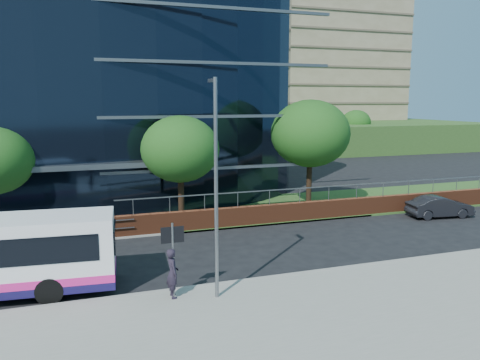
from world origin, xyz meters
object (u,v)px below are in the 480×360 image
object	(u,v)px
tree_far_c	(180,149)
street_sign	(173,244)
tree_far_d	(310,134)
pedestrian	(173,273)
tree_dist_e	(260,122)
tree_dist_f	(356,122)
streetlight_east	(216,183)
parked_car	(440,207)

from	to	relation	value
tree_far_c	street_sign	bearing A→B (deg)	-103.29
tree_far_d	pedestrian	distance (m)	16.95
tree_far_c	tree_dist_e	bearing A→B (deg)	61.26
tree_dist_f	streetlight_east	xyz separation A→B (m)	(-34.00, -44.17, 0.23)
tree_dist_e	streetlight_east	size ratio (longest dim) A/B	0.81
parked_car	tree_far_c	bearing A→B (deg)	84.94
street_sign	tree_dist_e	xyz separation A→B (m)	(19.50, 41.59, 2.39)
tree_dist_f	streetlight_east	distance (m)	55.74
street_sign	tree_dist_f	distance (m)	56.25
streetlight_east	pedestrian	distance (m)	3.73
streetlight_east	pedestrian	size ratio (longest dim) A/B	4.30
tree_dist_e	pedestrian	size ratio (longest dim) A/B	3.50
pedestrian	tree_dist_e	bearing A→B (deg)	-28.10
tree_dist_f	parked_car	distance (m)	40.53
tree_dist_e	tree_far_c	bearing A→B (deg)	-118.74
street_sign	tree_far_c	distance (m)	11.14
tree_dist_f	tree_far_c	bearing A→B (deg)	-135.00
street_sign	pedestrian	distance (m)	1.08
tree_dist_f	streetlight_east	size ratio (longest dim) A/B	0.76
tree_dist_f	pedestrian	world-z (taller)	tree_dist_f
tree_dist_f	pedestrian	xyz separation A→B (m)	(-35.55, -43.70, -3.13)
tree_far_c	tree_far_d	distance (m)	9.08
tree_far_d	tree_dist_f	xyz separation A→B (m)	(24.00, 32.00, -0.98)
tree_far_c	parked_car	bearing A→B (deg)	-12.71
tree_far_c	pedestrian	world-z (taller)	tree_far_c
tree_far_c	pedestrian	bearing A→B (deg)	-103.42
tree_far_d	tree_dist_f	bearing A→B (deg)	53.13
tree_far_c	tree_far_d	size ratio (longest dim) A/B	0.87
parked_car	tree_dist_f	bearing A→B (deg)	-17.33
street_sign	tree_far_d	size ratio (longest dim) A/B	0.38
pedestrian	tree_far_c	bearing A→B (deg)	-16.40
tree_far_d	parked_car	world-z (taller)	tree_far_d
tree_dist_e	parked_car	world-z (taller)	tree_dist_e
tree_far_c	tree_dist_e	world-z (taller)	same
tree_far_d	pedestrian	size ratio (longest dim) A/B	4.00
street_sign	parked_car	world-z (taller)	street_sign
tree_far_c	parked_car	xyz separation A→B (m)	(15.95, -3.60, -3.85)
street_sign	tree_far_d	xyz separation A→B (m)	(11.50, 11.59, 3.04)
parked_car	pedestrian	xyz separation A→B (m)	(-18.50, -7.10, 0.40)
tree_far_c	pedestrian	distance (m)	11.53
streetlight_east	parked_car	distance (m)	18.94
street_sign	streetlight_east	distance (m)	2.80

